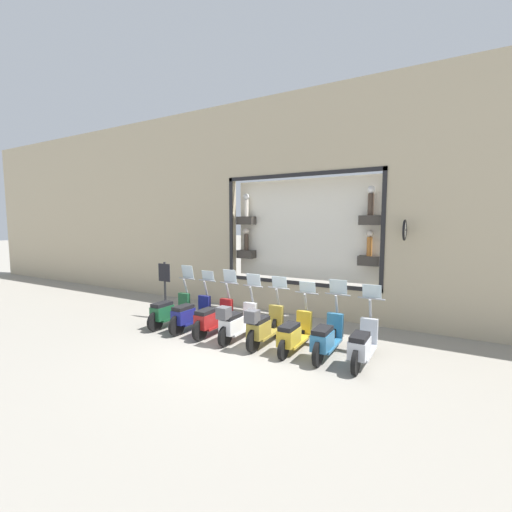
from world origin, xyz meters
name	(u,v)px	position (x,y,z in m)	size (l,w,h in m)	color
ground_plane	(242,348)	(0.00, 0.00, 0.00)	(120.00, 120.00, 0.00)	gray
building_facade	(301,204)	(3.60, 0.00, 3.56)	(1.20, 36.00, 7.02)	tan
scooter_silver_0	(362,345)	(0.46, -2.69, 0.43)	(1.80, 0.61, 1.58)	black
scooter_teal_1	(327,338)	(0.46, -1.92, 0.44)	(1.81, 0.61, 1.63)	black
scooter_yellow_2	(294,334)	(0.45, -1.14, 0.41)	(1.79, 0.60, 1.51)	black
scooter_olive_3	(263,326)	(0.40, -0.36, 0.48)	(1.81, 0.60, 1.58)	black
scooter_white_4	(236,322)	(0.40, 0.41, 0.47)	(1.80, 0.60, 1.59)	black
scooter_red_5	(213,318)	(0.46, 1.19, 0.44)	(1.81, 0.60, 1.65)	black
scooter_navy_6	(190,314)	(0.46, 1.97, 0.44)	(1.81, 0.61, 1.57)	black
scooter_green_7	(169,311)	(0.46, 2.74, 0.45)	(1.81, 0.61, 1.68)	black
shop_sign_post	(165,288)	(1.00, 3.42, 0.96)	(0.36, 0.45, 1.76)	#232326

